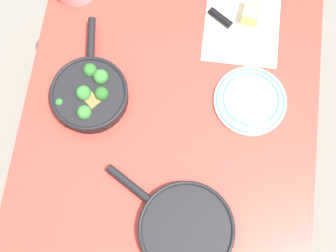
% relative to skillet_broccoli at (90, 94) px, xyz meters
% --- Properties ---
extents(ground_plane, '(14.00, 14.00, 0.00)m').
position_rel_skillet_broccoli_xyz_m(ground_plane, '(-0.07, -0.25, -0.80)').
color(ground_plane, slate).
extents(dining_table_red, '(1.34, 0.90, 0.77)m').
position_rel_skillet_broccoli_xyz_m(dining_table_red, '(-0.07, -0.25, -0.11)').
color(dining_table_red, red).
rests_on(dining_table_red, ground_plane).
extents(skillet_broccoli, '(0.37, 0.24, 0.08)m').
position_rel_skillet_broccoli_xyz_m(skillet_broccoli, '(0.00, 0.00, 0.00)').
color(skillet_broccoli, black).
rests_on(skillet_broccoli, dining_table_red).
extents(skillet_eggs, '(0.29, 0.39, 0.04)m').
position_rel_skillet_broccoli_xyz_m(skillet_eggs, '(-0.36, -0.33, -0.01)').
color(skillet_eggs, black).
rests_on(skillet_eggs, dining_table_red).
extents(parchment_sheet, '(0.29, 0.24, 0.00)m').
position_rel_skillet_broccoli_xyz_m(parchment_sheet, '(0.31, -0.44, -0.03)').
color(parchment_sheet, silver).
rests_on(parchment_sheet, dining_table_red).
extents(grater_knife, '(0.16, 0.23, 0.02)m').
position_rel_skillet_broccoli_xyz_m(grater_knife, '(0.29, -0.40, -0.02)').
color(grater_knife, silver).
rests_on(grater_knife, dining_table_red).
extents(cheese_block, '(0.08, 0.06, 0.05)m').
position_rel_skillet_broccoli_xyz_m(cheese_block, '(0.34, -0.46, -0.01)').
color(cheese_block, '#EACC66').
rests_on(cheese_block, dining_table_red).
extents(dinner_plate_stack, '(0.22, 0.22, 0.03)m').
position_rel_skillet_broccoli_xyz_m(dinner_plate_stack, '(0.05, -0.48, -0.02)').
color(dinner_plate_stack, silver).
rests_on(dinner_plate_stack, dining_table_red).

